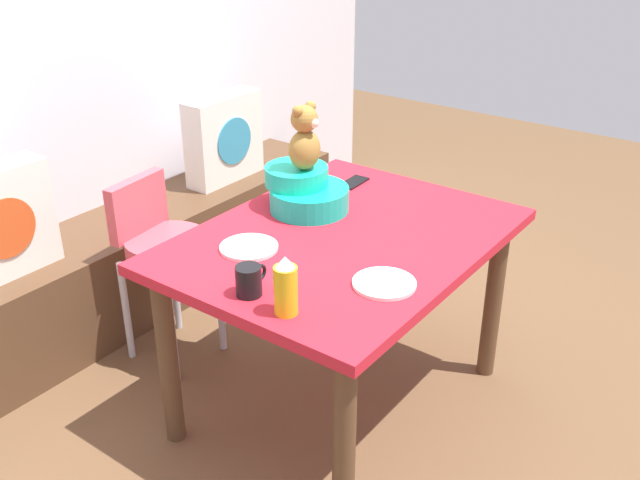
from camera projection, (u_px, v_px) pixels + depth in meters
ground_plane at (340, 401)px, 2.89m from camera, size 8.00×8.00×0.00m
back_wall at (59, 27)px, 3.10m from camera, size 4.40×0.10×2.60m
window_bench at (130, 264)px, 3.44m from camera, size 2.60×0.44×0.46m
pillow_floral_right at (224, 138)px, 3.70m from camera, size 0.44×0.15×0.44m
dining_table at (342, 261)px, 2.61m from camera, size 1.23×0.94×0.74m
highchair at (165, 246)px, 2.97m from camera, size 0.35×0.48×0.79m
infant_seat_teal at (305, 191)px, 2.73m from camera, size 0.30×0.33×0.16m
teddy_bear at (305, 139)px, 2.64m from camera, size 0.13×0.12×0.25m
ketchup_bottle at (286, 287)px, 2.06m from camera, size 0.07×0.07×0.18m
coffee_mug at (249, 280)px, 2.17m from camera, size 0.12×0.08×0.09m
dinner_plate_near at (249, 247)px, 2.46m from camera, size 0.20×0.20×0.01m
dinner_plate_far at (384, 283)px, 2.24m from camera, size 0.20×0.20×0.01m
cell_phone at (354, 182)px, 2.99m from camera, size 0.15×0.08×0.01m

